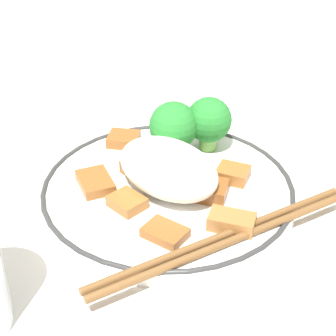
{
  "coord_description": "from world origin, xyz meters",
  "views": [
    {
      "loc": [
        0.31,
        -0.28,
        0.31
      ],
      "look_at": [
        0.0,
        0.0,
        0.03
      ],
      "focal_mm": 60.0,
      "sensor_mm": 36.0,
      "label": 1
    }
  ],
  "objects_px": {
    "plate": "(168,190)",
    "chopsticks": "(225,239)",
    "broccoli_back_left": "(209,121)",
    "broccoli_back_center": "(174,126)"
  },
  "relations": [
    {
      "from": "plate",
      "to": "chopsticks",
      "type": "bearing_deg",
      "value": -11.04
    },
    {
      "from": "plate",
      "to": "broccoli_back_center",
      "type": "relative_size",
      "value": 4.23
    },
    {
      "from": "plate",
      "to": "chopsticks",
      "type": "xyz_separation_m",
      "value": [
        0.09,
        -0.02,
        0.01
      ]
    },
    {
      "from": "broccoli_back_left",
      "to": "chopsticks",
      "type": "relative_size",
      "value": 0.23
    },
    {
      "from": "broccoli_back_left",
      "to": "broccoli_back_center",
      "type": "xyz_separation_m",
      "value": [
        -0.02,
        -0.03,
        -0.0
      ]
    },
    {
      "from": "plate",
      "to": "chopsticks",
      "type": "height_order",
      "value": "chopsticks"
    },
    {
      "from": "plate",
      "to": "chopsticks",
      "type": "distance_m",
      "value": 0.09
    },
    {
      "from": "broccoli_back_center",
      "to": "chopsticks",
      "type": "bearing_deg",
      "value": -24.9
    },
    {
      "from": "plate",
      "to": "broccoli_back_left",
      "type": "height_order",
      "value": "broccoli_back_left"
    },
    {
      "from": "broccoli_back_left",
      "to": "broccoli_back_center",
      "type": "relative_size",
      "value": 1.0
    }
  ]
}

